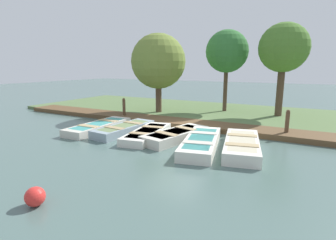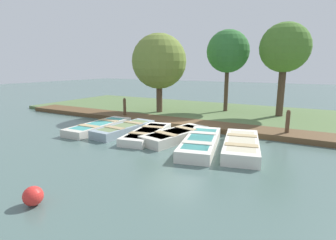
{
  "view_description": "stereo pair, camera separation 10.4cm",
  "coord_description": "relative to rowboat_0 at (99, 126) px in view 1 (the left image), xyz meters",
  "views": [
    {
      "loc": [
        10.22,
        5.12,
        2.88
      ],
      "look_at": [
        0.62,
        -0.03,
        0.65
      ],
      "focal_mm": 28.0,
      "sensor_mm": 36.0,
      "label": 1
    },
    {
      "loc": [
        10.17,
        5.22,
        2.88
      ],
      "look_at": [
        0.62,
        -0.03,
        0.65
      ],
      "focal_mm": 28.0,
      "sensor_mm": 36.0,
      "label": 2
    }
  ],
  "objects": [
    {
      "name": "buoy",
      "position": [
        5.71,
        3.53,
        0.04
      ],
      "size": [
        0.42,
        0.42,
        0.42
      ],
      "color": "red",
      "rests_on": "ground_plane"
    },
    {
      "name": "rowboat_5",
      "position": [
        -0.05,
        6.5,
        0.04
      ],
      "size": [
        3.47,
        1.82,
        0.42
      ],
      "rotation": [
        0.0,
        0.0,
        0.22
      ],
      "color": "silver",
      "rests_on": "ground_plane"
    },
    {
      "name": "park_tree_center",
      "position": [
        -6.75,
        6.98,
        3.64
      ],
      "size": [
        2.61,
        2.61,
        5.17
      ],
      "color": "#4C3828",
      "rests_on": "ground_plane"
    },
    {
      "name": "park_tree_far_left",
      "position": [
        -4.67,
        0.47,
        2.99
      ],
      "size": [
        3.19,
        3.19,
        4.77
      ],
      "color": "#4C3828",
      "rests_on": "ground_plane"
    },
    {
      "name": "rowboat_3",
      "position": [
        -0.22,
        3.88,
        0.02
      ],
      "size": [
        3.28,
        1.77,
        0.39
      ],
      "rotation": [
        0.0,
        0.0,
        -0.24
      ],
      "color": "beige",
      "rests_on": "ground_plane"
    },
    {
      "name": "shore_bank",
      "position": [
        -6.38,
        3.25,
        -0.08
      ],
      "size": [
        8.0,
        24.0,
        0.18
      ],
      "color": "#567042",
      "rests_on": "ground_plane"
    },
    {
      "name": "rowboat_0",
      "position": [
        0.0,
        0.0,
        0.0
      ],
      "size": [
        3.51,
        1.19,
        0.35
      ],
      "rotation": [
        0.0,
        0.0,
        0.02
      ],
      "color": "beige",
      "rests_on": "ground_plane"
    },
    {
      "name": "ground_plane",
      "position": [
        -1.38,
        3.25,
        -0.17
      ],
      "size": [
        80.0,
        80.0,
        0.0
      ],
      "primitive_type": "plane",
      "color": "#4C6660"
    },
    {
      "name": "mooring_post_near",
      "position": [
        -2.65,
        -0.58,
        0.42
      ],
      "size": [
        0.16,
        0.16,
        1.17
      ],
      "color": "brown",
      "rests_on": "ground_plane"
    },
    {
      "name": "park_tree_left",
      "position": [
        -6.93,
        3.87,
        3.57
      ],
      "size": [
        2.51,
        2.51,
        5.01
      ],
      "color": "#4C3828",
      "rests_on": "ground_plane"
    },
    {
      "name": "rowboat_4",
      "position": [
        0.27,
        5.12,
        0.03
      ],
      "size": [
        3.72,
        1.87,
        0.4
      ],
      "rotation": [
        0.0,
        0.0,
        0.23
      ],
      "color": "silver",
      "rests_on": "ground_plane"
    },
    {
      "name": "dock_walkway",
      "position": [
        -2.72,
        3.25,
        -0.05
      ],
      "size": [
        1.52,
        21.44,
        0.23
      ],
      "color": "brown",
      "rests_on": "ground_plane"
    },
    {
      "name": "rowboat_1",
      "position": [
        -0.11,
        1.37,
        0.02
      ],
      "size": [
        3.2,
        1.26,
        0.38
      ],
      "rotation": [
        0.0,
        0.0,
        -0.08
      ],
      "color": "#8C9EA8",
      "rests_on": "ground_plane"
    },
    {
      "name": "rowboat_2",
      "position": [
        0.01,
        2.65,
        -0.01
      ],
      "size": [
        3.33,
        1.54,
        0.33
      ],
      "rotation": [
        0.0,
        0.0,
        0.17
      ],
      "color": "silver",
      "rests_on": "ground_plane"
    },
    {
      "name": "mooring_post_far",
      "position": [
        -2.65,
        7.72,
        0.42
      ],
      "size": [
        0.16,
        0.16,
        1.17
      ],
      "color": "brown",
      "rests_on": "ground_plane"
    }
  ]
}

